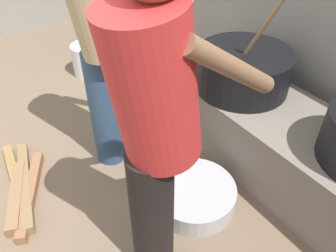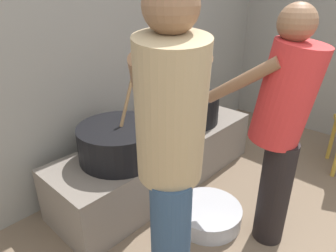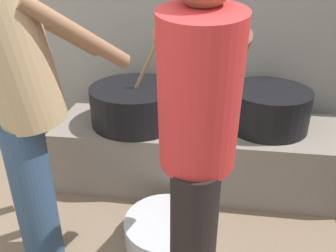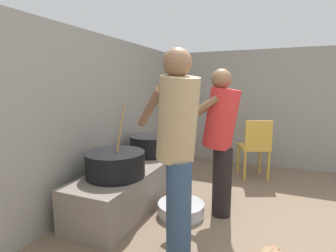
% 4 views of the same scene
% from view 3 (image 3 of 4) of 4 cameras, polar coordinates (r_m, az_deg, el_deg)
% --- Properties ---
extents(block_enclosure_rear, '(5.66, 0.20, 1.95)m').
position_cam_3_polar(block_enclosure_rear, '(2.82, -6.04, 15.37)').
color(block_enclosure_rear, gray).
rests_on(block_enclosure_rear, ground_plane).
extents(hearth_ledge, '(1.94, 0.60, 0.44)m').
position_cam_3_polar(hearth_ledge, '(2.52, 4.92, -4.33)').
color(hearth_ledge, slate).
rests_on(hearth_ledge, ground_plane).
extents(cooking_pot_main, '(0.60, 0.60, 0.71)m').
position_cam_3_polar(cooking_pot_main, '(2.41, -5.22, 3.44)').
color(cooking_pot_main, black).
rests_on(cooking_pot_main, hearth_ledge).
extents(cooking_pot_secondary, '(0.53, 0.53, 0.26)m').
position_cam_3_polar(cooking_pot_secondary, '(2.42, 15.68, 2.73)').
color(cooking_pot_secondary, black).
rests_on(cooking_pot_secondary, hearth_ledge).
extents(cook_in_tan_shirt, '(0.69, 0.71, 1.64)m').
position_cam_3_polar(cook_in_tan_shirt, '(1.70, -22.40, 5.08)').
color(cook_in_tan_shirt, navy).
rests_on(cook_in_tan_shirt, ground_plane).
extents(cook_in_red_shirt, '(0.35, 0.65, 1.53)m').
position_cam_3_polar(cook_in_red_shirt, '(1.35, 4.75, -1.55)').
color(cook_in_red_shirt, black).
rests_on(cook_in_red_shirt, ground_plane).
extents(metal_mixing_bowl, '(0.50, 0.50, 0.13)m').
position_cam_3_polar(metal_mixing_bowl, '(2.12, -0.09, -16.20)').
color(metal_mixing_bowl, '#B7B7BC').
rests_on(metal_mixing_bowl, ground_plane).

